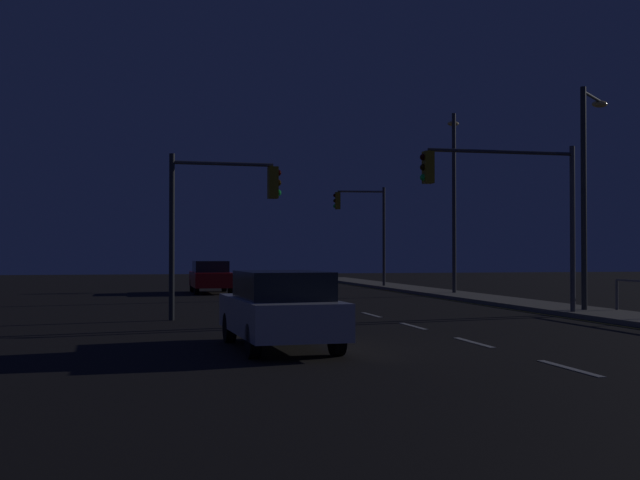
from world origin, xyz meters
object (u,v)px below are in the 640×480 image
object	(u,v)px
car	(280,308)
street_lamp_across_street	(454,187)
traffic_light_far_left	(363,217)
street_lamp_far_end	(587,175)
traffic_light_mid_left	(222,204)
traffic_light_near_left	(505,192)
car_oncoming	(211,276)

from	to	relation	value
car	street_lamp_across_street	bearing A→B (deg)	59.10
traffic_light_far_left	street_lamp_far_end	distance (m)	19.93
traffic_light_mid_left	street_lamp_across_street	xyz separation A→B (m)	(11.74, 11.23, 1.62)
traffic_light_far_left	street_lamp_across_street	distance (m)	8.72
traffic_light_mid_left	traffic_light_far_left	distance (m)	21.90
traffic_light_mid_left	traffic_light_far_left	bearing A→B (deg)	63.75
street_lamp_far_end	car	bearing A→B (deg)	-146.64
car	street_lamp_across_street	world-z (taller)	street_lamp_across_street
traffic_light_near_left	traffic_light_far_left	world-z (taller)	traffic_light_far_left
car_oncoming	traffic_light_mid_left	bearing A→B (deg)	-93.39
street_lamp_across_street	traffic_light_far_left	bearing A→B (deg)	103.71
street_lamp_across_street	street_lamp_far_end	bearing A→B (deg)	-89.95
traffic_light_far_left	car	bearing A→B (deg)	-108.70
car	traffic_light_far_left	xyz separation A→B (m)	(9.22, 27.24, 3.14)
car_oncoming	traffic_light_far_left	bearing A→B (deg)	23.25
traffic_light_near_left	street_lamp_across_street	distance (m)	12.89
car_oncoming	traffic_light_near_left	bearing A→B (deg)	-66.31
traffic_light_near_left	traffic_light_mid_left	size ratio (longest dim) A/B	1.06
traffic_light_far_left	street_lamp_across_street	world-z (taller)	street_lamp_across_street
car	traffic_light_far_left	distance (m)	28.93
car_oncoming	traffic_light_far_left	xyz separation A→B (m)	(8.74, 3.76, 3.14)
traffic_light_far_left	street_lamp_across_street	xyz separation A→B (m)	(2.05, -8.41, 1.04)
traffic_light_near_left	street_lamp_far_end	size ratio (longest dim) A/B	0.72
car_oncoming	street_lamp_far_end	xyz separation A→B (m)	(10.81, -16.06, 3.64)
car	traffic_light_mid_left	size ratio (longest dim) A/B	0.93
street_lamp_across_street	street_lamp_far_end	world-z (taller)	street_lamp_across_street
car_oncoming	street_lamp_across_street	xyz separation A→B (m)	(10.80, -4.65, 4.18)
traffic_light_mid_left	street_lamp_far_end	xyz separation A→B (m)	(11.75, -0.18, 1.08)
traffic_light_mid_left	traffic_light_far_left	world-z (taller)	traffic_light_far_left
car	traffic_light_near_left	world-z (taller)	traffic_light_near_left
street_lamp_far_end	traffic_light_mid_left	bearing A→B (deg)	179.13
car_oncoming	street_lamp_far_end	world-z (taller)	street_lamp_far_end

